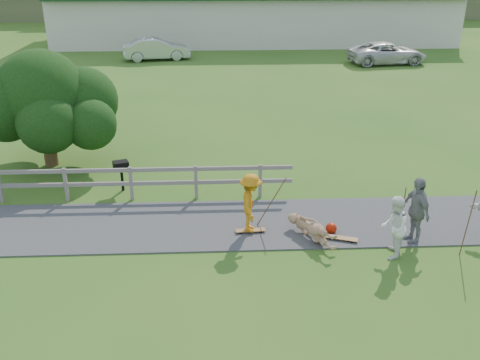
{
  "coord_description": "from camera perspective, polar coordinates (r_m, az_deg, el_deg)",
  "views": [
    {
      "loc": [
        0.65,
        -11.95,
        7.21
      ],
      "look_at": [
        1.31,
        2.0,
        1.16
      ],
      "focal_mm": 40.0,
      "sensor_mm": 36.0,
      "label": 1
    }
  ],
  "objects": [
    {
      "name": "longboard_rider",
      "position": [
        14.81,
        1.12,
        -5.53
      ],
      "size": [
        0.83,
        0.25,
        0.09
      ],
      "primitive_type": null,
      "rotation": [
        0.0,
        0.0,
        0.07
      ],
      "color": "brown",
      "rests_on": "ground"
    },
    {
      "name": "path",
      "position": [
        15.27,
        -4.84,
        -4.77
      ],
      "size": [
        34.0,
        3.0,
        0.04
      ],
      "primitive_type": "cube",
      "color": "#3C3C3F",
      "rests_on": "ground"
    },
    {
      "name": "car_silver",
      "position": [
        39.07,
        -8.91,
        13.64
      ],
      "size": [
        4.84,
        2.42,
        1.52
      ],
      "primitive_type": "imported",
      "rotation": [
        0.0,
        0.0,
        1.75
      ],
      "color": "#B8BBC1",
      "rests_on": "ground"
    },
    {
      "name": "ground",
      "position": [
        13.97,
        -5.02,
        -7.75
      ],
      "size": [
        260.0,
        260.0,
        0.0
      ],
      "primitive_type": "plane",
      "color": "#2E5B1A",
      "rests_on": "ground"
    },
    {
      "name": "skater_rider",
      "position": [
        14.44,
        1.15,
        -2.82
      ],
      "size": [
        0.69,
        1.11,
        1.65
      ],
      "primitive_type": "imported",
      "rotation": [
        0.0,
        0.0,
        1.5
      ],
      "color": "#C07412",
      "rests_on": "ground"
    },
    {
      "name": "longboard_fallen",
      "position": [
        14.68,
        10.8,
        -6.26
      ],
      "size": [
        0.86,
        0.48,
        0.09
      ],
      "primitive_type": null,
      "rotation": [
        0.0,
        0.0,
        -0.34
      ],
      "color": "brown",
      "rests_on": "ground"
    },
    {
      "name": "spectator_a",
      "position": [
        13.92,
        16.1,
        -4.89
      ],
      "size": [
        0.86,
        0.97,
        1.65
      ],
      "primitive_type": "imported",
      "rotation": [
        0.0,
        0.0,
        4.36
      ],
      "color": "white",
      "rests_on": "ground"
    },
    {
      "name": "pole_spec_right",
      "position": [
        14.56,
        23.14,
        -4.27
      ],
      "size": [
        0.03,
        0.03,
        1.82
      ],
      "primitive_type": "cylinder",
      "color": "brown",
      "rests_on": "ground"
    },
    {
      "name": "skater_fallen",
      "position": [
        14.47,
        7.7,
        -5.24
      ],
      "size": [
        1.76,
        1.23,
        0.65
      ],
      "primitive_type": "imported",
      "rotation": [
        0.0,
        0.0,
        0.5
      ],
      "color": "#A57B5B",
      "rests_on": "ground"
    },
    {
      "name": "fence",
      "position": [
        17.39,
        -20.11,
        0.01
      ],
      "size": [
        15.05,
        0.1,
        1.1
      ],
      "color": "#615B55",
      "rests_on": "ground"
    },
    {
      "name": "helmet",
      "position": [
        14.97,
        9.7,
        -5.09
      ],
      "size": [
        0.31,
        0.31,
        0.31
      ],
      "primitive_type": "sphere",
      "color": "#A71A04",
      "rests_on": "ground"
    },
    {
      "name": "strip_mall",
      "position": [
        47.24,
        1.44,
        17.78
      ],
      "size": [
        32.5,
        10.75,
        5.1
      ],
      "color": "beige",
      "rests_on": "ground"
    },
    {
      "name": "pole_spec_left",
      "position": [
        14.31,
        16.84,
        -3.96
      ],
      "size": [
        0.03,
        0.03,
        1.75
      ],
      "primitive_type": "cylinder",
      "color": "brown",
      "rests_on": "ground"
    },
    {
      "name": "tree",
      "position": [
        20.09,
        -20.02,
        5.91
      ],
      "size": [
        4.91,
        4.91,
        3.29
      ],
      "primitive_type": null,
      "color": "black",
      "rests_on": "ground"
    },
    {
      "name": "spectator_b",
      "position": [
        14.76,
        18.27,
        -3.07
      ],
      "size": [
        0.67,
        1.15,
        1.84
      ],
      "primitive_type": "imported",
      "rotation": [
        0.0,
        0.0,
        4.93
      ],
      "color": "gray",
      "rests_on": "ground"
    },
    {
      "name": "bbq",
      "position": [
        17.59,
        -12.49,
        0.42
      ],
      "size": [
        0.56,
        0.5,
        1.01
      ],
      "primitive_type": null,
      "rotation": [
        0.0,
        0.0,
        0.36
      ],
      "color": "black",
      "rests_on": "ground"
    },
    {
      "name": "pole_rider",
      "position": [
        14.85,
        3.36,
        -2.04
      ],
      "size": [
        0.03,
        0.03,
        1.68
      ],
      "primitive_type": "cylinder",
      "color": "brown",
      "rests_on": "ground"
    },
    {
      "name": "car_white",
      "position": [
        38.59,
        15.43,
        12.93
      ],
      "size": [
        5.47,
        3.01,
        1.45
      ],
      "primitive_type": "imported",
      "rotation": [
        0.0,
        0.0,
        1.69
      ],
      "color": "silver",
      "rests_on": "ground"
    }
  ]
}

